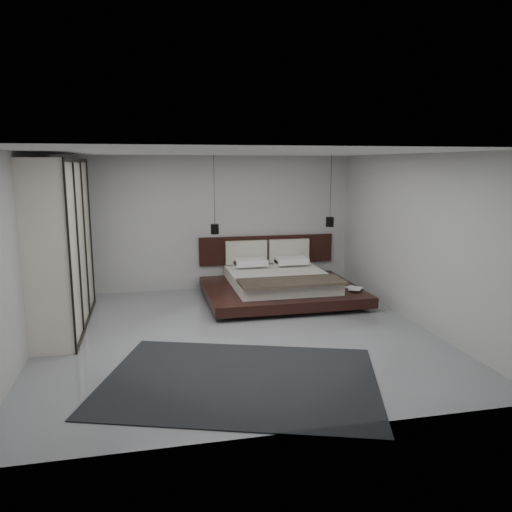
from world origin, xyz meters
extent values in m
plane|color=gray|center=(0.00, 0.00, 0.00)|extent=(6.00, 6.00, 0.00)
plane|color=white|center=(0.00, 0.00, 2.80)|extent=(6.00, 6.00, 0.00)
plane|color=#B1B1AF|center=(0.00, 3.00, 1.40)|extent=(6.00, 0.00, 6.00)
plane|color=#B1B1AF|center=(0.00, -3.00, 1.40)|extent=(6.00, 0.00, 6.00)
plane|color=#B1B1AF|center=(-3.00, 0.00, 1.40)|extent=(0.00, 6.00, 6.00)
plane|color=#B1B1AF|center=(3.00, 0.00, 1.40)|extent=(0.00, 6.00, 6.00)
cube|color=black|center=(-2.95, 2.45, 1.30)|extent=(0.05, 0.90, 2.60)
cube|color=black|center=(1.18, 1.75, 0.04)|extent=(2.31, 1.89, 0.08)
cube|color=black|center=(1.18, 1.75, 0.18)|extent=(2.94, 2.41, 0.19)
cube|color=silver|center=(1.18, 1.89, 0.39)|extent=(1.89, 2.10, 0.23)
cube|color=black|center=(1.18, 1.07, 0.53)|extent=(1.91, 0.73, 0.05)
cube|color=white|center=(0.74, 2.69, 0.56)|extent=(0.65, 0.42, 0.13)
cube|color=white|center=(1.62, 2.69, 0.56)|extent=(0.65, 0.42, 0.13)
cube|color=white|center=(0.74, 2.55, 0.62)|extent=(0.65, 0.42, 0.13)
cube|color=white|center=(1.62, 2.55, 0.62)|extent=(0.65, 0.42, 0.13)
cube|color=black|center=(1.18, 2.96, 0.80)|extent=(2.94, 0.08, 0.60)
cube|color=beige|center=(0.71, 2.87, 0.77)|extent=(0.89, 0.10, 0.50)
cube|color=beige|center=(1.65, 2.87, 0.77)|extent=(0.89, 0.10, 0.50)
imported|color=#99724C|center=(2.39, 1.23, 0.29)|extent=(0.34, 0.37, 0.03)
imported|color=#99724C|center=(2.37, 1.19, 0.31)|extent=(0.36, 0.38, 0.02)
cylinder|color=black|center=(-0.02, 2.38, 2.13)|extent=(0.01, 0.01, 1.34)
cylinder|color=black|center=(-0.02, 2.38, 1.36)|extent=(0.16, 0.16, 0.20)
cylinder|color=#FFE0B2|center=(-0.02, 2.38, 1.27)|extent=(0.12, 0.12, 0.01)
cylinder|color=black|center=(2.39, 2.38, 2.17)|extent=(0.01, 0.01, 1.26)
cylinder|color=black|center=(2.39, 2.38, 1.44)|extent=(0.16, 0.16, 0.20)
cylinder|color=#FFE0B2|center=(2.39, 2.38, 1.35)|extent=(0.12, 0.12, 0.01)
cube|color=white|center=(-2.70, 1.01, 1.36)|extent=(0.63, 2.72, 2.72)
cube|color=black|center=(-2.37, 1.01, 2.69)|extent=(0.03, 2.72, 0.06)
cube|color=black|center=(-2.37, 1.01, 0.03)|extent=(0.03, 2.72, 0.06)
cube|color=black|center=(-2.37, -0.35, 1.36)|extent=(0.03, 0.05, 2.72)
cube|color=black|center=(-2.37, 0.56, 1.36)|extent=(0.03, 0.05, 2.72)
cube|color=black|center=(-2.37, 1.46, 1.36)|extent=(0.03, 0.05, 2.72)
cube|color=black|center=(-2.37, 2.37, 1.36)|extent=(0.03, 0.05, 2.72)
cube|color=black|center=(-0.28, -1.70, 0.01)|extent=(3.93, 3.33, 0.01)
camera|label=1|loc=(-1.34, -7.37, 2.65)|focal=35.00mm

